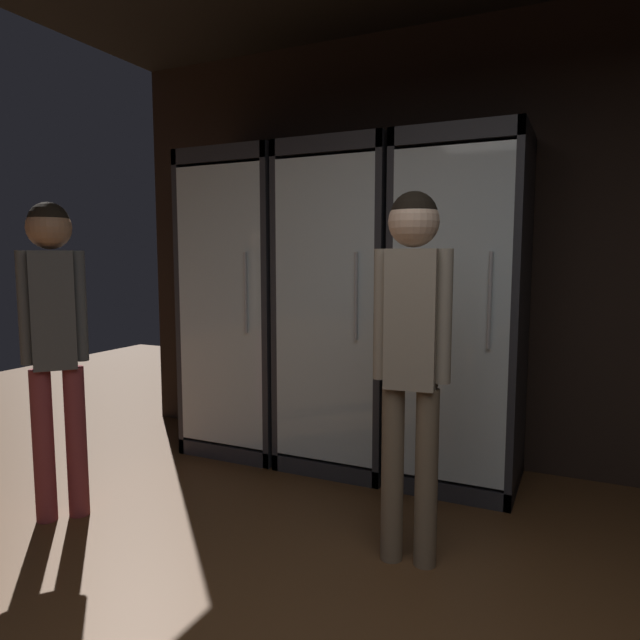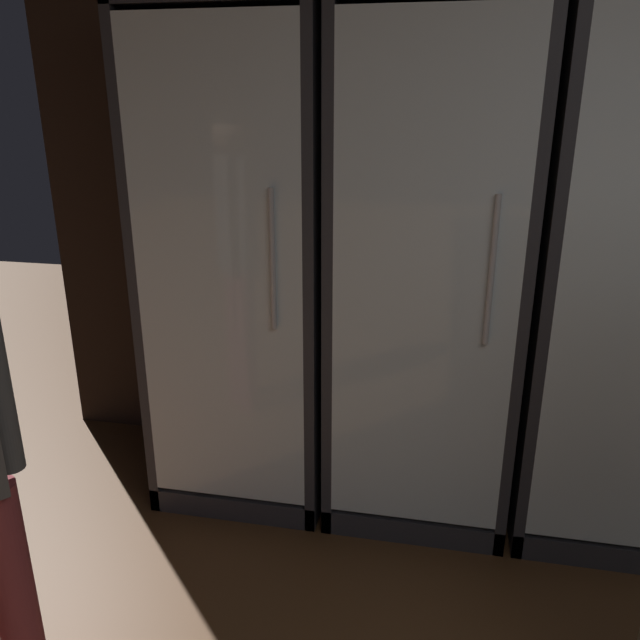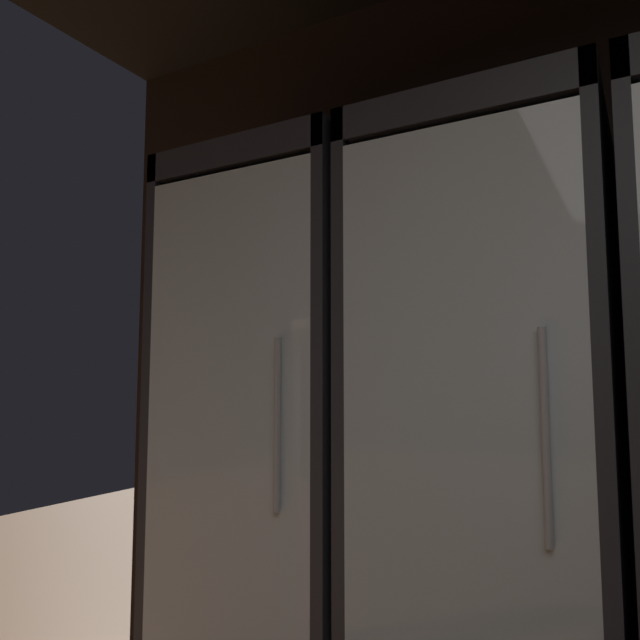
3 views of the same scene
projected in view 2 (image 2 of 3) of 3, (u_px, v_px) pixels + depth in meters
The scene contains 3 objects.
cooler_far_left at pixel (249, 266), 2.63m from camera, with size 0.71×0.67×2.04m.
cooler_left at pixel (428, 274), 2.49m from camera, with size 0.71×0.67×2.04m.
cooler_center at pixel (629, 284), 2.35m from camera, with size 0.71×0.67×2.04m.
Camera 2 is at (-1.13, 0.26, 1.66)m, focal length 35.58 mm.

